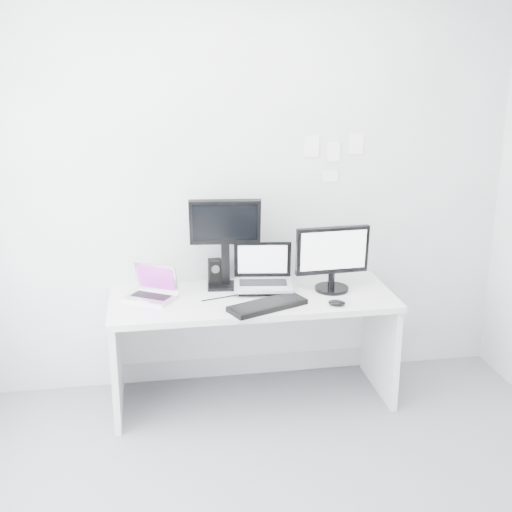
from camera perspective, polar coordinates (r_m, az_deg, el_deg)
name	(u,v)px	position (r m, az deg, el deg)	size (l,w,h in m)	color
back_wall	(244,189)	(4.41, -1.04, 5.75)	(3.60, 3.60, 0.00)	silver
desk	(252,348)	(4.39, -0.30, -7.88)	(1.80, 0.70, 0.73)	silver
macbook	(149,283)	(4.20, -9.10, -2.25)	(0.30, 0.22, 0.22)	silver
speaker	(215,272)	(4.43, -3.52, -1.38)	(0.09, 0.09, 0.17)	black
dell_laptop	(263,268)	(4.27, 0.62, -1.06)	(0.37, 0.29, 0.31)	#A7AAAE
rear_monitor	(225,242)	(4.30, -2.64, 1.19)	(0.46, 0.16, 0.62)	black
samsung_monitor	(333,258)	(4.30, 6.56, -0.16)	(0.48, 0.22, 0.44)	black
keyboard	(267,305)	(4.05, 0.98, -4.23)	(0.49, 0.17, 0.03)	black
mouse	(337,303)	(4.11, 6.91, -3.99)	(0.11, 0.07, 0.03)	black
wall_note_0	(312,146)	(4.44, 4.78, 9.32)	(0.10, 0.00, 0.14)	white
wall_note_1	(334,152)	(4.49, 6.65, 8.83)	(0.09, 0.00, 0.13)	white
wall_note_2	(356,144)	(4.52, 8.53, 9.46)	(0.10, 0.00, 0.14)	white
wall_note_3	(330,176)	(4.51, 6.33, 6.82)	(0.11, 0.00, 0.08)	white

